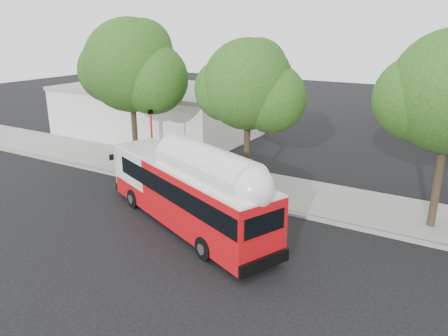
{
  "coord_description": "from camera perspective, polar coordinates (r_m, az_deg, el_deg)",
  "views": [
    {
      "loc": [
        10.13,
        -15.44,
        9.17
      ],
      "look_at": [
        -0.76,
        3.0,
        2.19
      ],
      "focal_mm": 35.0,
      "sensor_mm": 36.0,
      "label": 1
    }
  ],
  "objects": [
    {
      "name": "transit_bus",
      "position": [
        20.57,
        -4.78,
        -3.46
      ],
      "size": [
        11.74,
        6.56,
        3.52
      ],
      "rotation": [
        0.0,
        0.0,
        -0.41
      ],
      "color": "red",
      "rests_on": "ground"
    },
    {
      "name": "curb_strip",
      "position": [
        23.65,
        2.7,
        -4.57
      ],
      "size": [
        60.0,
        0.3,
        0.15
      ],
      "primitive_type": "cube",
      "color": "gray",
      "rests_on": "ground"
    },
    {
      "name": "street_tree_left",
      "position": [
        28.21,
        -11.29,
        12.51
      ],
      "size": [
        6.67,
        5.8,
        9.74
      ],
      "color": "#2D2116",
      "rests_on": "ground"
    },
    {
      "name": "street_tree_mid",
      "position": [
        24.25,
        4.08,
        10.28
      ],
      "size": [
        5.75,
        5.0,
        8.62
      ],
      "color": "#2D2116",
      "rests_on": "ground"
    },
    {
      "name": "ground",
      "position": [
        20.62,
        -2.45,
        -8.36
      ],
      "size": [
        120.0,
        120.0,
        0.0
      ],
      "primitive_type": "plane",
      "color": "black",
      "rests_on": "ground"
    },
    {
      "name": "low_commercial_bldg",
      "position": [
        38.71,
        -8.71,
        7.41
      ],
      "size": [
        16.2,
        10.2,
        4.25
      ],
      "color": "silver",
      "rests_on": "ground"
    },
    {
      "name": "red_curb_segment",
      "position": [
        25.08,
        -3.37,
        -3.22
      ],
      "size": [
        10.0,
        0.32,
        0.16
      ],
      "primitive_type": "cube",
      "color": "maroon",
      "rests_on": "ground"
    },
    {
      "name": "sidewalk",
      "position": [
        25.82,
        5.41,
        -2.64
      ],
      "size": [
        60.0,
        5.0,
        0.15
      ],
      "primitive_type": "cube",
      "color": "gray",
      "rests_on": "ground"
    },
    {
      "name": "signal_pole",
      "position": [
        26.89,
        -9.37,
        2.98
      ],
      "size": [
        0.13,
        0.42,
        4.45
      ],
      "color": "red",
      "rests_on": "ground"
    }
  ]
}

